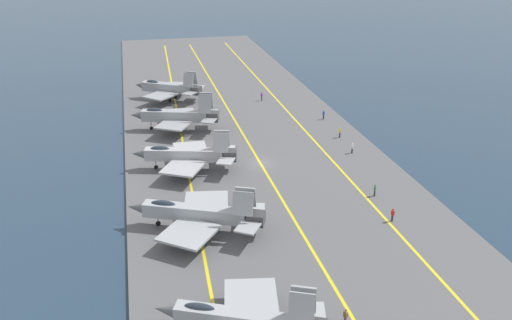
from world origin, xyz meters
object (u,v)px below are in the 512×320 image
parked_jet_second (198,213)px  crew_yellow_vest (340,132)px  parked_jet_third (186,155)px  parked_jet_fifth (168,88)px  crew_brown_vest (345,316)px  crew_green_vest (375,190)px  crew_purple_vest (262,96)px  parked_jet_fourth (176,116)px  crew_white_vest (352,148)px  crew_blue_vest (324,114)px  crew_red_vest (393,214)px  parked_jet_nearest (244,320)px

parked_jet_second → crew_yellow_vest: size_ratio=9.41×
parked_jet_third → parked_jet_fifth: 36.75m
crew_brown_vest → crew_green_vest: 27.17m
crew_green_vest → crew_purple_vest: (46.34, 4.60, 0.06)m
parked_jet_fourth → crew_white_vest: parked_jet_fourth is taller
crew_green_vest → parked_jet_second: bearing=97.9°
parked_jet_second → parked_jet_third: size_ratio=1.06×
crew_green_vest → crew_yellow_vest: crew_yellow_vest is taller
parked_jet_third → crew_purple_vest: size_ratio=8.63×
crew_blue_vest → crew_yellow_vest: crew_yellow_vest is taller
crew_white_vest → crew_green_vest: bearing=169.1°
parked_jet_fifth → crew_purple_vest: parked_jet_fifth is taller
parked_jet_fifth → crew_yellow_vest: 39.93m
crew_yellow_vest → crew_green_vest: bearing=170.9°
crew_brown_vest → crew_yellow_vest: crew_yellow_vest is taller
parked_jet_fourth → crew_green_vest: parked_jet_fourth is taller
crew_red_vest → crew_green_vest: (6.85, -0.75, -0.00)m
crew_green_vest → crew_white_vest: bearing=-10.9°
crew_blue_vest → crew_red_vest: bearing=173.0°
parked_jet_second → crew_green_vest: parked_jet_second is taller
parked_jet_fifth → crew_purple_vest: bearing=-104.8°
parked_jet_second → crew_green_vest: (3.40, -24.61, -1.29)m
crew_red_vest → crew_purple_vest: crew_purple_vest is taller
parked_jet_fifth → crew_blue_vest: size_ratio=8.32×
crew_red_vest → crew_green_vest: crew_red_vest is taller
crew_blue_vest → crew_yellow_vest: bearing=177.1°
parked_jet_second → parked_jet_third: parked_jet_third is taller
crew_green_vest → crew_purple_vest: size_ratio=0.95×
parked_jet_fifth → crew_yellow_vest: parked_jet_fifth is taller
parked_jet_nearest → parked_jet_fifth: size_ratio=1.03×
crew_red_vest → crew_purple_vest: (53.19, 3.86, 0.06)m
crew_brown_vest → crew_yellow_vest: (45.67, -17.18, 0.05)m
parked_jet_second → parked_jet_third: 18.04m
parked_jet_fourth → crew_blue_vest: 27.88m
crew_brown_vest → crew_white_vest: (38.49, -16.51, -0.00)m
crew_yellow_vest → parked_jet_fourth: bearing=69.7°
parked_jet_third → crew_yellow_vest: bearing=-74.7°
crew_white_vest → crew_blue_vest: crew_blue_vest is taller
parked_jet_third → parked_jet_nearest: bearing=-178.8°
parked_jet_third → crew_yellow_vest: size_ratio=8.84×
parked_jet_fourth → crew_yellow_vest: size_ratio=8.89×
parked_jet_second → parked_jet_fifth: (54.78, -0.98, 0.36)m
crew_blue_vest → crew_yellow_vest: (-9.82, 0.50, 0.00)m
parked_jet_nearest → crew_brown_vest: size_ratio=8.98×
crew_brown_vest → parked_jet_nearest: bearing=89.8°
parked_jet_fourth → crew_yellow_vest: bearing=-110.3°
parked_jet_second → parked_jet_fourth: bearing=-1.3°
parked_jet_fourth → crew_yellow_vest: 29.19m
parked_jet_fifth → crew_brown_vest: parked_jet_fifth is taller
parked_jet_fifth → crew_blue_vest: bearing=-125.0°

